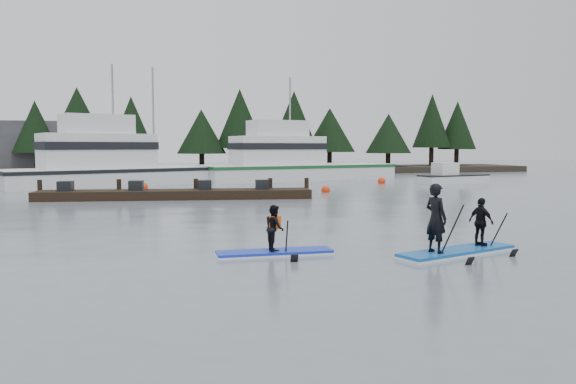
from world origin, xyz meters
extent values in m
plane|color=slate|center=(0.00, 0.00, 0.00)|extent=(160.00, 160.00, 0.00)
cube|color=#2D281E|center=(0.00, 42.00, 0.30)|extent=(70.00, 8.00, 0.60)
cube|color=#4C4C51|center=(-14.00, 44.00, 2.50)|extent=(18.00, 6.00, 5.00)
cube|color=white|center=(-6.04, 28.33, 0.11)|extent=(17.01, 10.15, 2.20)
cube|color=white|center=(-7.89, 27.62, 2.40)|extent=(8.10, 5.72, 2.38)
cylinder|color=gray|center=(-6.81, 28.03, 4.82)|extent=(0.14, 0.14, 7.23)
cube|color=white|center=(7.45, 30.57, 0.11)|extent=(16.42, 7.54, 2.26)
cube|color=white|center=(5.59, 30.19, 2.38)|extent=(7.63, 4.59, 2.26)
cylinder|color=gray|center=(6.68, 30.41, 4.73)|extent=(0.14, 0.14, 6.98)
cube|color=white|center=(17.13, 23.15, 0.32)|extent=(5.72, 2.77, 0.64)
cube|color=black|center=(-3.32, 16.20, 0.23)|extent=(14.15, 3.84, 0.47)
sphere|color=red|center=(5.56, 18.18, 0.00)|extent=(0.51, 0.51, 0.51)
sphere|color=red|center=(12.10, 24.64, 0.00)|extent=(0.57, 0.57, 0.57)
sphere|color=red|center=(-12.32, 25.00, 0.00)|extent=(0.58, 0.58, 0.58)
sphere|color=red|center=(-4.88, 23.15, 0.00)|extent=(0.55, 0.55, 0.55)
cube|color=#142EC2|center=(-1.87, 0.29, 0.05)|extent=(2.95, 0.78, 0.11)
imported|color=black|center=(-1.87, 0.29, 0.69)|extent=(0.45, 0.57, 1.16)
cube|color=#F45A14|center=(-1.87, 0.29, 0.83)|extent=(0.30, 0.21, 0.32)
cylinder|color=black|center=(-1.63, 0.07, 0.22)|extent=(0.17, 0.86, 1.46)
cube|color=#1154A3|center=(2.65, -0.82, 0.06)|extent=(3.62, 1.86, 0.12)
imported|color=black|center=(1.88, -1.06, 0.98)|extent=(0.58, 0.72, 1.71)
cylinder|color=black|center=(2.19, -1.19, 0.54)|extent=(0.20, 0.97, 1.65)
imported|color=black|center=(3.50, -0.54, 0.76)|extent=(0.52, 0.80, 1.27)
cylinder|color=black|center=(3.81, -0.68, 0.30)|extent=(0.18, 0.88, 1.50)
camera|label=1|loc=(-5.16, -13.34, 2.75)|focal=35.00mm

